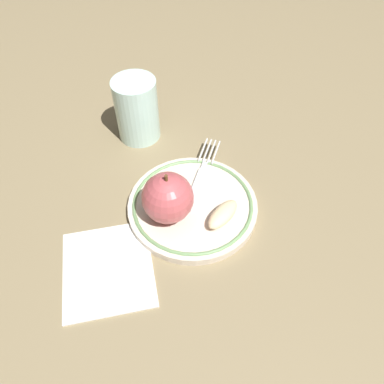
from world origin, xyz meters
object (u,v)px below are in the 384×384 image
fork (201,175)px  napkin_folded (108,268)px  apple_slice_front (223,214)px  apple_red_whole (168,198)px  drinking_glass (137,110)px  plate (192,203)px

fork → napkin_folded: fork is taller
apple_slice_front → fork: (-0.09, -0.03, -0.01)m
apple_red_whole → drinking_glass: (-0.21, -0.06, 0.00)m
apple_red_whole → apple_slice_front: apple_red_whole is taller
apple_slice_front → napkin_folded: bearing=-27.4°
plate → apple_red_whole: bearing=-55.4°
apple_red_whole → apple_slice_front: (0.01, 0.08, -0.03)m
apple_slice_front → napkin_folded: (0.07, -0.17, -0.03)m
fork → drinking_glass: bearing=59.3°
fork → drinking_glass: (-0.13, -0.11, 0.04)m
apple_slice_front → drinking_glass: bearing=-107.6°
fork → drinking_glass: drinking_glass is taller
apple_slice_front → napkin_folded: apple_slice_front is taller
plate → fork: bearing=162.4°
apple_red_whole → napkin_folded: apple_red_whole is taller
apple_red_whole → drinking_glass: drinking_glass is taller
fork → apple_slice_front: bearing=-143.8°
drinking_glass → napkin_folded: (0.29, -0.03, -0.06)m
drinking_glass → apple_slice_front: bearing=32.1°
plate → apple_red_whole: 0.07m
apple_slice_front → fork: apple_slice_front is taller
apple_red_whole → apple_slice_front: bearing=81.3°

